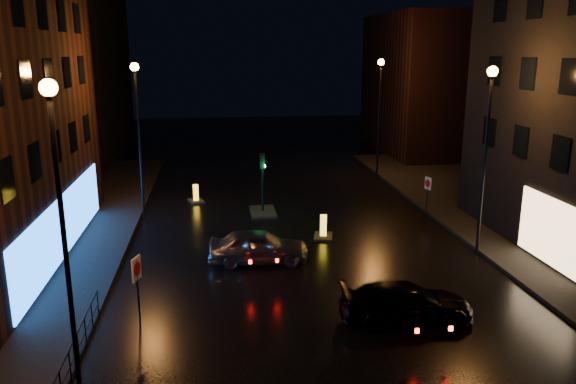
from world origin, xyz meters
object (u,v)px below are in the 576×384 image
object	(u,v)px
bollard_near	(323,233)
road_sign_right	(428,187)
bollard_far	(196,198)
traffic_signal	(263,204)
road_sign_left	(137,275)
silver_hatchback	(258,246)
dark_sedan	(406,303)

from	to	relation	value
bollard_near	road_sign_right	xyz separation A→B (m)	(6.52, 3.17, 1.36)
bollard_near	bollard_far	bearing A→B (deg)	143.69
traffic_signal	road_sign_left	distance (m)	13.92
silver_hatchback	dark_sedan	size ratio (longest dim) A/B	0.95
bollard_near	road_sign_left	xyz separation A→B (m)	(-7.87, -8.09, 1.58)
bollard_far	road_sign_left	xyz separation A→B (m)	(-1.46, -15.64, 1.59)
bollard_near	road_sign_left	bearing A→B (deg)	-120.87
traffic_signal	road_sign_left	size ratio (longest dim) A/B	1.41
bollard_near	road_sign_left	world-z (taller)	road_sign_left
dark_sedan	bollard_far	size ratio (longest dim) A/B	3.22
silver_hatchback	dark_sedan	xyz separation A→B (m)	(4.57, -6.09, -0.07)
dark_sedan	bollard_near	distance (m)	9.03
bollard_far	road_sign_right	distance (m)	13.73
road_sign_left	traffic_signal	bearing A→B (deg)	86.37
silver_hatchback	bollard_near	size ratio (longest dim) A/B	2.86
traffic_signal	bollard_far	size ratio (longest dim) A/B	2.44
silver_hatchback	road_sign_left	distance (m)	6.95
dark_sedan	bollard_near	size ratio (longest dim) A/B	3.02
traffic_signal	silver_hatchback	xyz separation A→B (m)	(-0.86, -7.58, 0.23)
dark_sedan	road_sign_left	world-z (taller)	road_sign_left
silver_hatchback	bollard_far	xyz separation A→B (m)	(-2.98, 10.41, -0.50)
dark_sedan	road_sign_left	size ratio (longest dim) A/B	1.86
road_sign_left	road_sign_right	world-z (taller)	road_sign_left
traffic_signal	road_sign_left	xyz separation A→B (m)	(-5.30, -12.81, 1.33)
traffic_signal	silver_hatchback	bearing A→B (deg)	-96.47
traffic_signal	dark_sedan	bearing A→B (deg)	-74.80
traffic_signal	bollard_near	xyz separation A→B (m)	(2.58, -4.72, -0.25)
traffic_signal	dark_sedan	world-z (taller)	traffic_signal
dark_sedan	bollard_near	xyz separation A→B (m)	(-1.14, 8.95, -0.40)
bollard_near	bollard_far	world-z (taller)	bollard_near
dark_sedan	road_sign_left	xyz separation A→B (m)	(-9.01, 0.86, 1.17)
bollard_near	road_sign_left	distance (m)	11.40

